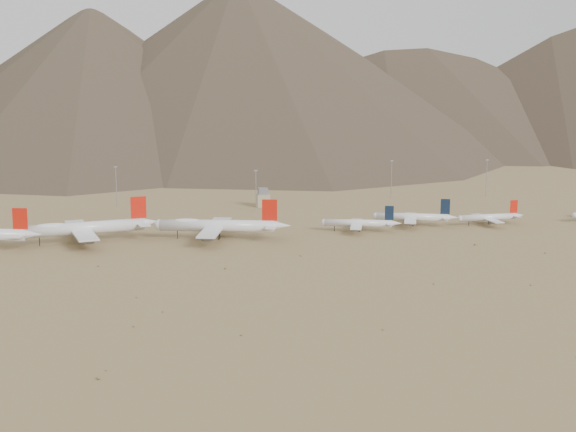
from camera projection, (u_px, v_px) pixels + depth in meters
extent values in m
plane|color=#9D8451|center=(242.00, 249.00, 387.63)|extent=(3000.00, 3000.00, 0.00)
cone|color=silver|center=(32.00, 234.00, 384.96)|extent=(11.14, 7.78, 5.22)
cube|color=silver|center=(23.00, 234.00, 385.31)|extent=(10.21, 20.17, 0.35)
cube|color=red|center=(20.00, 219.00, 384.09)|extent=(7.15, 2.50, 10.28)
cylinder|color=silver|center=(83.00, 228.00, 399.82)|extent=(60.85, 18.05, 6.28)
sphere|color=silver|center=(19.00, 233.00, 388.48)|extent=(6.16, 6.16, 6.16)
cone|color=silver|center=(151.00, 222.00, 412.44)|extent=(11.84, 7.68, 5.65)
cube|color=silver|center=(81.00, 230.00, 399.53)|extent=(20.44, 56.56, 0.79)
cube|color=silver|center=(141.00, 223.00, 410.60)|extent=(9.51, 21.84, 0.38)
cube|color=red|center=(138.00, 207.00, 408.72)|extent=(7.86, 2.10, 11.15)
cylinder|color=black|center=(40.00, 242.00, 392.81)|extent=(0.41, 0.41, 4.26)
cylinder|color=black|center=(86.00, 238.00, 402.63)|extent=(0.51, 0.51, 4.26)
cylinder|color=black|center=(87.00, 239.00, 399.77)|extent=(0.51, 0.51, 4.26)
ellipsoid|color=silver|center=(50.00, 227.00, 393.62)|extent=(20.00, 8.42, 3.77)
cylinder|color=slate|center=(78.00, 229.00, 409.96)|extent=(6.52, 3.96, 2.83)
cylinder|color=slate|center=(84.00, 237.00, 389.65)|extent=(6.52, 3.96, 2.83)
cylinder|color=slate|center=(75.00, 226.00, 419.10)|extent=(6.52, 3.96, 2.83)
cylinder|color=slate|center=(87.00, 241.00, 380.52)|extent=(6.52, 3.96, 2.83)
cylinder|color=silver|center=(217.00, 226.00, 407.76)|extent=(58.20, 21.31, 6.06)
sphere|color=silver|center=(160.00, 225.00, 409.91)|extent=(5.94, 5.94, 5.94)
cone|color=silver|center=(281.00, 226.00, 405.26)|extent=(11.63, 8.05, 5.46)
cube|color=silver|center=(215.00, 227.00, 408.00)|extent=(23.23, 54.36, 0.76)
cube|color=silver|center=(272.00, 225.00, 405.58)|extent=(10.48, 21.11, 0.36)
cube|color=red|center=(270.00, 210.00, 404.29)|extent=(7.50, 2.54, 10.76)
cylinder|color=black|center=(177.00, 235.00, 410.16)|extent=(0.39, 0.39, 4.11)
cylinder|color=black|center=(220.00, 235.00, 410.05)|extent=(0.49, 0.49, 4.11)
cylinder|color=black|center=(219.00, 236.00, 407.08)|extent=(0.49, 0.49, 4.11)
ellipsoid|color=silver|center=(187.00, 222.00, 408.58)|extent=(19.31, 9.33, 3.64)
cylinder|color=slate|center=(218.00, 226.00, 418.83)|extent=(6.38, 4.18, 2.73)
cylinder|color=slate|center=(211.00, 234.00, 397.71)|extent=(6.38, 4.18, 2.73)
cylinder|color=slate|center=(221.00, 223.00, 428.33)|extent=(6.38, 4.18, 2.73)
cylinder|color=slate|center=(208.00, 238.00, 388.20)|extent=(6.38, 4.18, 2.73)
cylinder|color=silver|center=(358.00, 223.00, 428.37)|extent=(35.40, 14.47, 3.90)
sphere|color=silver|center=(324.00, 222.00, 430.35)|extent=(3.82, 3.82, 3.82)
cone|color=silver|center=(396.00, 223.00, 426.10)|extent=(7.21, 5.28, 3.51)
cube|color=silver|center=(357.00, 224.00, 428.55)|extent=(14.69, 31.07, 0.49)
cube|color=silver|center=(390.00, 223.00, 426.40)|extent=(6.58, 12.12, 0.23)
cube|color=#101D31|center=(389.00, 213.00, 425.53)|extent=(4.56, 1.73, 7.69)
cylinder|color=black|center=(334.00, 229.00, 430.33)|extent=(0.41, 0.41, 2.67)
cylinder|color=black|center=(359.00, 229.00, 429.82)|extent=(0.51, 0.51, 2.67)
cylinder|color=black|center=(359.00, 229.00, 427.92)|extent=(0.51, 0.51, 2.67)
cylinder|color=slate|center=(357.00, 223.00, 437.15)|extent=(3.95, 2.75, 1.75)
cylinder|color=slate|center=(356.00, 229.00, 420.30)|extent=(3.95, 2.75, 1.75)
cylinder|color=silver|center=(412.00, 217.00, 444.11)|extent=(38.31, 17.24, 4.25)
sphere|color=silver|center=(376.00, 216.00, 447.05)|extent=(4.17, 4.17, 4.17)
cone|color=silver|center=(452.00, 217.00, 440.77)|extent=(7.93, 5.99, 3.83)
cube|color=silver|center=(410.00, 218.00, 444.34)|extent=(17.25, 33.72, 0.53)
cube|color=silver|center=(446.00, 217.00, 441.22)|extent=(7.63, 13.20, 0.26)
cube|color=#101D31|center=(445.00, 207.00, 440.30)|extent=(4.92, 2.08, 8.39)
cylinder|color=black|center=(387.00, 223.00, 446.80)|extent=(0.45, 0.45, 2.91)
cylinder|color=black|center=(413.00, 223.00, 445.66)|extent=(0.56, 0.56, 2.91)
cylinder|color=black|center=(413.00, 224.00, 443.59)|extent=(0.56, 0.56, 2.91)
cylinder|color=slate|center=(410.00, 217.00, 453.68)|extent=(4.33, 3.13, 1.91)
cylinder|color=slate|center=(410.00, 223.00, 435.38)|extent=(4.33, 3.13, 1.91)
cylinder|color=silver|center=(488.00, 217.00, 447.20)|extent=(33.90, 5.51, 3.66)
sphere|color=silver|center=(461.00, 219.00, 443.14)|extent=(3.59, 3.59, 3.59)
cone|color=silver|center=(519.00, 215.00, 451.69)|extent=(6.25, 3.63, 3.30)
cube|color=silver|center=(487.00, 218.00, 447.13)|extent=(6.98, 29.18, 0.46)
cube|color=silver|center=(515.00, 215.00, 451.03)|extent=(3.64, 11.14, 0.22)
cube|color=red|center=(514.00, 207.00, 449.97)|extent=(4.40, 0.57, 7.23)
cylinder|color=black|center=(469.00, 224.00, 444.90)|extent=(0.39, 0.39, 2.51)
cylinder|color=black|center=(488.00, 222.00, 448.78)|extent=(0.48, 0.48, 2.51)
cylinder|color=black|center=(490.00, 223.00, 447.03)|extent=(0.48, 0.48, 2.51)
cylinder|color=slate|center=(480.00, 217.00, 455.02)|extent=(3.46, 1.83, 1.65)
cylinder|color=slate|center=(494.00, 222.00, 439.56)|extent=(3.46, 1.83, 1.65)
sphere|color=silver|center=(575.00, 215.00, 454.33)|extent=(3.41, 3.41, 3.41)
cube|color=tan|center=(263.00, 200.00, 508.52)|extent=(8.00, 8.00, 8.00)
cube|color=slate|center=(263.00, 191.00, 507.47)|extent=(6.00, 6.00, 4.00)
cylinder|color=gray|center=(116.00, 187.00, 508.13)|extent=(0.50, 0.50, 25.00)
cube|color=gray|center=(115.00, 167.00, 505.87)|extent=(2.00, 0.60, 0.80)
cylinder|color=gray|center=(256.00, 191.00, 489.06)|extent=(0.50, 0.50, 25.00)
cube|color=gray|center=(256.00, 171.00, 486.81)|extent=(2.00, 0.60, 0.80)
cylinder|color=gray|center=(391.00, 180.00, 542.66)|extent=(0.50, 0.50, 25.00)
cube|color=gray|center=(392.00, 161.00, 540.41)|extent=(2.00, 0.60, 0.80)
cylinder|color=gray|center=(486.00, 179.00, 548.21)|extent=(0.50, 0.50, 25.00)
cube|color=gray|center=(487.00, 160.00, 545.96)|extent=(2.00, 0.60, 0.80)
ellipsoid|color=olive|center=(137.00, 297.00, 302.37)|extent=(0.78, 0.78, 0.42)
ellipsoid|color=olive|center=(475.00, 244.00, 394.94)|extent=(1.07, 1.07, 0.85)
ellipsoid|color=olive|center=(134.00, 326.00, 267.66)|extent=(0.70, 0.70, 0.56)
ellipsoid|color=olive|center=(300.00, 256.00, 371.36)|extent=(1.04, 1.04, 0.54)
ellipsoid|color=olive|center=(545.00, 253.00, 377.04)|extent=(0.86, 0.86, 0.58)
ellipsoid|color=olive|center=(434.00, 284.00, 321.76)|extent=(0.68, 0.68, 0.56)
ellipsoid|color=olive|center=(531.00, 285.00, 320.00)|extent=(0.74, 0.74, 0.44)
ellipsoid|color=olive|center=(98.00, 266.00, 351.59)|extent=(0.95, 0.95, 0.53)
ellipsoid|color=olive|center=(383.00, 329.00, 264.61)|extent=(0.71, 0.71, 0.40)
ellipsoid|color=olive|center=(241.00, 335.00, 258.92)|extent=(0.79, 0.79, 0.42)
ellipsoid|color=olive|center=(98.00, 378.00, 221.87)|extent=(1.00, 1.00, 0.89)
ellipsoid|color=olive|center=(163.00, 312.00, 284.31)|extent=(0.70, 0.70, 0.42)
ellipsoid|color=olive|center=(225.00, 268.00, 346.82)|extent=(0.95, 0.95, 0.76)
ellipsoid|color=olive|center=(106.00, 370.00, 228.25)|extent=(0.62, 0.62, 0.37)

